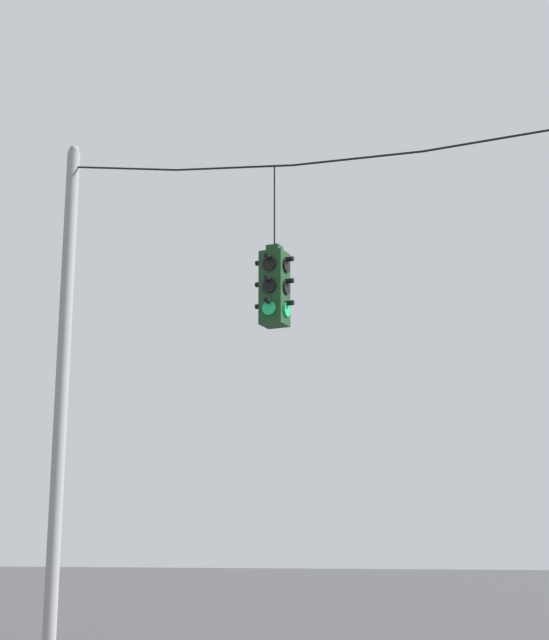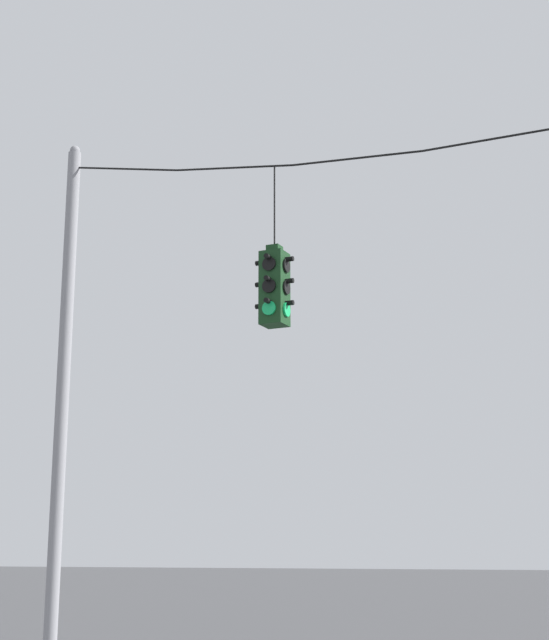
% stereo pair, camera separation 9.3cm
% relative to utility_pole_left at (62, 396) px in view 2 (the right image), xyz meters
% --- Properties ---
extents(utility_pole_left, '(0.20, 0.20, 8.14)m').
position_rel_utility_pole_left_xyz_m(utility_pole_left, '(0.00, 0.00, 0.00)').
color(utility_pole_left, gray).
rests_on(utility_pole_left, ground_plane).
extents(span_wire, '(13.41, 0.03, 0.77)m').
position_rel_utility_pole_left_xyz_m(span_wire, '(6.70, -0.00, 3.22)').
color(span_wire, black).
extents(traffic_light_near_right_pole, '(0.58, 0.58, 2.37)m').
position_rel_utility_pole_left_xyz_m(traffic_light_near_right_pole, '(3.54, -0.00, 1.31)').
color(traffic_light_near_right_pole, '#143819').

